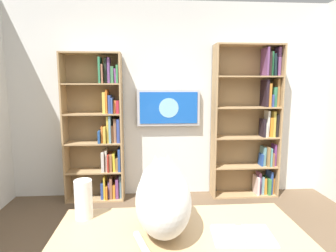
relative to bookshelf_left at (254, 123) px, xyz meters
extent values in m
cube|color=silver|center=(1.17, -0.17, 0.30)|extent=(4.52, 0.06, 2.70)
cube|color=tan|center=(-0.33, 0.02, 0.01)|extent=(0.02, 0.28, 2.11)
cube|color=tan|center=(0.57, 0.02, 0.01)|extent=(0.02, 0.28, 2.11)
cube|color=#93754E|center=(0.12, -0.11, 0.01)|extent=(0.93, 0.01, 2.11)
cube|color=tan|center=(0.12, 0.02, -1.04)|extent=(0.88, 0.27, 0.02)
cube|color=tan|center=(0.12, 0.02, -0.62)|extent=(0.88, 0.27, 0.02)
cube|color=tan|center=(0.12, 0.02, -0.20)|extent=(0.88, 0.27, 0.02)
cube|color=tan|center=(0.12, 0.02, 0.22)|extent=(0.88, 0.27, 0.02)
cube|color=tan|center=(0.12, 0.02, 0.63)|extent=(0.88, 0.27, 0.02)
cube|color=tan|center=(0.12, 0.02, 1.05)|extent=(0.88, 0.27, 0.02)
cube|color=orange|center=(-0.30, 0.02, -0.91)|extent=(0.03, 0.14, 0.23)
cube|color=#2C4B97|center=(-0.26, 0.02, -0.86)|extent=(0.03, 0.19, 0.33)
cube|color=#3F8142|center=(-0.23, 0.03, -0.91)|extent=(0.03, 0.23, 0.23)
cube|color=orange|center=(-0.18, 0.02, -0.91)|extent=(0.05, 0.16, 0.23)
cube|color=#6A96A0|center=(-0.15, 0.03, -0.90)|extent=(0.03, 0.15, 0.26)
cube|color=#86507C|center=(-0.11, 0.02, -0.88)|extent=(0.05, 0.13, 0.31)
cube|color=silver|center=(-0.06, 0.04, -0.90)|extent=(0.03, 0.20, 0.26)
cube|color=#84408D|center=(-0.30, 0.04, -0.46)|extent=(0.02, 0.14, 0.31)
cube|color=#95603E|center=(-0.26, 0.04, -0.52)|extent=(0.03, 0.18, 0.19)
cube|color=#5AA29F|center=(-0.23, 0.03, -0.48)|extent=(0.02, 0.22, 0.26)
cube|color=olive|center=(-0.19, 0.02, -0.47)|extent=(0.03, 0.23, 0.27)
cube|color=#5D949E|center=(-0.15, 0.02, -0.48)|extent=(0.05, 0.16, 0.27)
cube|color=#224598|center=(-0.12, 0.04, -0.53)|extent=(0.03, 0.15, 0.17)
cube|color=black|center=(-0.30, 0.02, -0.04)|extent=(0.04, 0.22, 0.32)
cube|color=gold|center=(-0.26, 0.03, -0.02)|extent=(0.04, 0.14, 0.35)
cube|color=orange|center=(-0.22, 0.02, -0.06)|extent=(0.04, 0.17, 0.27)
cube|color=silver|center=(-0.18, 0.03, -0.01)|extent=(0.04, 0.15, 0.36)
cube|color=beige|center=(-0.14, 0.04, -0.09)|extent=(0.02, 0.18, 0.20)
cube|color=black|center=(-0.11, 0.04, -0.07)|extent=(0.03, 0.18, 0.25)
cube|color=#A57740|center=(-0.29, 0.03, 0.42)|extent=(0.03, 0.15, 0.38)
cube|color=#367D53|center=(-0.25, 0.03, 0.36)|extent=(0.04, 0.17, 0.27)
cube|color=#374893|center=(-0.21, 0.03, 0.31)|extent=(0.02, 0.21, 0.17)
cube|color=orange|center=(-0.17, 0.03, 0.38)|extent=(0.04, 0.19, 0.32)
cube|color=black|center=(-0.13, 0.02, 0.41)|extent=(0.04, 0.23, 0.37)
cube|color=#844F89|center=(-0.29, 0.01, 0.84)|extent=(0.04, 0.15, 0.38)
cube|color=black|center=(-0.25, 0.02, 0.77)|extent=(0.03, 0.14, 0.25)
cube|color=#17282C|center=(-0.21, 0.03, 0.79)|extent=(0.04, 0.22, 0.29)
cube|color=#2D7C45|center=(-0.18, 0.03, 0.80)|extent=(0.03, 0.18, 0.32)
cube|color=black|center=(-0.14, 0.04, 0.80)|extent=(0.03, 0.23, 0.31)
cube|color=#744478|center=(-0.11, 0.04, 0.83)|extent=(0.03, 0.24, 0.37)
cube|color=tan|center=(1.84, 0.02, -0.06)|extent=(0.02, 0.28, 1.99)
cube|color=tan|center=(2.59, 0.02, -0.06)|extent=(0.02, 0.28, 1.99)
cube|color=#93754E|center=(2.21, -0.11, -0.06)|extent=(0.78, 0.01, 1.99)
cube|color=tan|center=(2.21, 0.02, -1.04)|extent=(0.73, 0.27, 0.02)
cube|color=tan|center=(2.21, 0.02, -0.65)|extent=(0.73, 0.27, 0.02)
cube|color=tan|center=(2.21, 0.02, -0.25)|extent=(0.73, 0.27, 0.02)
cube|color=tan|center=(2.21, 0.02, 0.14)|extent=(0.73, 0.27, 0.02)
cube|color=tan|center=(2.21, 0.02, 0.53)|extent=(0.73, 0.27, 0.02)
cube|color=tan|center=(2.21, 0.02, 0.93)|extent=(0.73, 0.27, 0.02)
cube|color=#658DA6|center=(1.87, 0.02, -0.87)|extent=(0.03, 0.14, 0.31)
cube|color=#7C427D|center=(1.91, 0.02, -0.89)|extent=(0.04, 0.17, 0.28)
cube|color=orange|center=(1.96, 0.03, -0.93)|extent=(0.04, 0.15, 0.19)
cube|color=#925F43|center=(2.00, 0.03, -0.88)|extent=(0.03, 0.18, 0.30)
cube|color=slate|center=(2.03, 0.02, -0.91)|extent=(0.02, 0.14, 0.24)
cube|color=orange|center=(2.06, 0.03, -0.94)|extent=(0.02, 0.22, 0.18)
cube|color=gold|center=(2.08, 0.03, -0.87)|extent=(0.02, 0.19, 0.32)
cube|color=#2D448E|center=(2.12, 0.04, -0.92)|extent=(0.03, 0.16, 0.22)
cube|color=#2C4D98|center=(1.87, 0.04, -0.48)|extent=(0.03, 0.20, 0.31)
cube|color=#A07139|center=(1.91, 0.04, -0.55)|extent=(0.03, 0.19, 0.18)
cube|color=yellow|center=(1.95, 0.03, -0.52)|extent=(0.04, 0.19, 0.24)
cube|color=#9E643E|center=(1.99, 0.03, -0.52)|extent=(0.04, 0.22, 0.24)
cube|color=red|center=(2.02, 0.04, -0.52)|extent=(0.02, 0.23, 0.23)
cube|color=beige|center=(2.05, 0.03, -0.49)|extent=(0.03, 0.17, 0.29)
cube|color=beige|center=(2.09, 0.03, -0.50)|extent=(0.04, 0.23, 0.27)
cube|color=#37499C|center=(1.88, 0.01, -0.08)|extent=(0.04, 0.23, 0.32)
cube|color=#9F6A4A|center=(1.92, 0.02, -0.08)|extent=(0.04, 0.18, 0.32)
cube|color=#A5643E|center=(1.96, 0.02, -0.13)|extent=(0.02, 0.15, 0.23)
cube|color=#709EA8|center=(1.99, 0.03, -0.06)|extent=(0.03, 0.21, 0.36)
cube|color=gold|center=(2.02, 0.03, -0.06)|extent=(0.03, 0.19, 0.36)
cube|color=gold|center=(2.06, 0.04, -0.13)|extent=(0.03, 0.24, 0.22)
cube|color=orange|center=(2.09, 0.04, -0.13)|extent=(0.02, 0.13, 0.22)
cube|color=#224989|center=(2.13, 0.04, -0.16)|extent=(0.03, 0.22, 0.16)
cube|color=#B6273A|center=(1.88, 0.02, 0.23)|extent=(0.04, 0.23, 0.17)
cube|color=orange|center=(1.91, 0.02, 0.24)|extent=(0.04, 0.19, 0.17)
cube|color=#38569C|center=(1.95, 0.03, 0.25)|extent=(0.02, 0.24, 0.21)
cube|color=#364B92|center=(1.98, 0.02, 0.27)|extent=(0.03, 0.24, 0.24)
cube|color=orange|center=(2.02, 0.02, 0.31)|extent=(0.02, 0.19, 0.31)
cube|color=gold|center=(2.05, 0.01, 0.29)|extent=(0.04, 0.21, 0.28)
cube|color=#3C854C|center=(1.87, 0.04, 0.66)|extent=(0.02, 0.23, 0.23)
cube|color=#85418A|center=(1.90, 0.04, 0.64)|extent=(0.03, 0.16, 0.19)
cube|color=#447B52|center=(1.94, 0.02, 0.65)|extent=(0.04, 0.20, 0.21)
cube|color=#6E4481|center=(1.98, 0.03, 0.71)|extent=(0.03, 0.14, 0.33)
cube|color=black|center=(2.02, 0.01, 0.71)|extent=(0.03, 0.17, 0.32)
cube|color=#9C6249|center=(2.06, 0.04, 0.66)|extent=(0.02, 0.21, 0.24)
cube|color=#307D51|center=(2.10, 0.04, 0.71)|extent=(0.03, 0.19, 0.33)
cube|color=#B7B7BC|center=(1.19, -0.09, 0.21)|extent=(0.87, 0.06, 0.50)
cube|color=blue|center=(1.19, -0.05, 0.21)|extent=(0.80, 0.01, 0.43)
cylinder|color=#8CCCEA|center=(1.19, -0.05, 0.21)|extent=(0.27, 0.00, 0.27)
cube|color=tan|center=(1.31, 2.29, -0.33)|extent=(1.43, 0.66, 0.03)
ellipsoid|color=white|center=(1.40, 2.29, -0.12)|extent=(0.31, 0.53, 0.38)
ellipsoid|color=white|center=(1.40, 2.17, -0.08)|extent=(0.27, 0.29, 0.28)
sphere|color=white|center=(1.40, 2.10, 0.00)|extent=(0.14, 0.14, 0.14)
cone|color=white|center=(1.36, 2.10, 0.05)|extent=(0.06, 0.06, 0.08)
cone|color=white|center=(1.44, 2.10, 0.05)|extent=(0.06, 0.06, 0.08)
cone|color=beige|center=(1.36, 2.11, 0.05)|extent=(0.03, 0.03, 0.05)
cone|color=beige|center=(1.44, 2.11, 0.05)|extent=(0.03, 0.03, 0.05)
cube|color=white|center=(0.87, 2.38, -0.31)|extent=(0.17, 0.23, 0.01)
cube|color=white|center=(1.05, 2.37, -0.31)|extent=(0.17, 0.23, 0.01)
cube|color=white|center=(0.96, 2.38, -0.31)|extent=(0.05, 0.22, 0.01)
cube|color=white|center=(0.87, 2.38, -0.30)|extent=(0.15, 0.22, 0.01)
cube|color=white|center=(1.05, 2.37, -0.30)|extent=(0.15, 0.22, 0.01)
cylinder|color=silver|center=(0.97, 2.44, -0.29)|extent=(0.02, 0.02, 0.01)
cylinder|color=silver|center=(0.96, 2.38, -0.29)|extent=(0.02, 0.02, 0.01)
cylinder|color=silver|center=(0.96, 2.31, -0.29)|extent=(0.02, 0.02, 0.01)
cylinder|color=white|center=(1.89, 2.08, -0.19)|extent=(0.11, 0.11, 0.25)
camera|label=1|loc=(1.48, 3.77, 0.52)|focal=29.73mm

